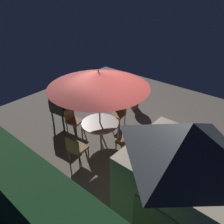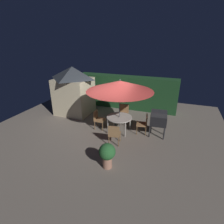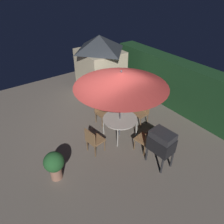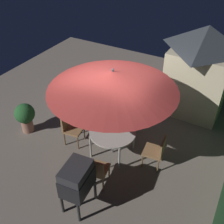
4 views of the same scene
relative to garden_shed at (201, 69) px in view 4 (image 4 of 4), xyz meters
The scene contains 10 objects.
ground_plane 3.29m from the garden_shed, 32.38° to the right, with size 11.00×11.00×0.00m, color #6B6056.
garden_shed is the anchor object (origin of this frame).
patio_table 3.45m from the garden_shed, 22.01° to the right, with size 1.18×1.18×0.73m.
patio_umbrella 3.48m from the garden_shed, 22.01° to the right, with size 2.94×2.94×2.48m.
bbq_grill 5.02m from the garden_shed, 12.93° to the right, with size 0.75×0.57×1.20m.
chair_near_shed 4.45m from the garden_shed, 14.21° to the right, with size 0.54×0.53×0.90m.
chair_far_side 3.12m from the garden_shed, ahead, with size 0.51×0.51×0.90m.
chair_toward_hedge 2.61m from the garden_shed, 32.62° to the right, with size 0.49×0.49×0.90m.
chair_toward_house 4.20m from the garden_shed, 36.53° to the right, with size 0.52×0.53×0.90m.
potted_plant_by_shed 5.29m from the garden_shed, 47.24° to the right, with size 0.57×0.57×0.90m.
Camera 4 is at (5.00, 2.78, 5.11)m, focal length 42.82 mm.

